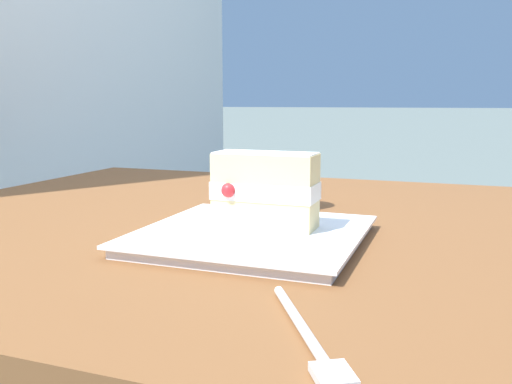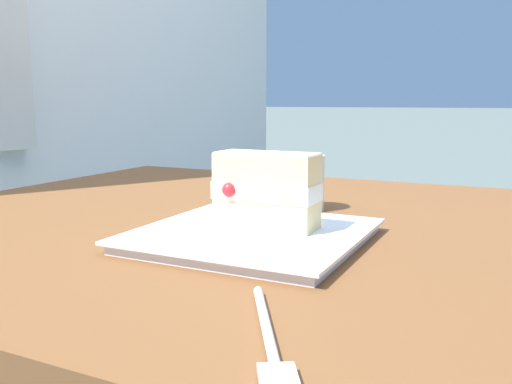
% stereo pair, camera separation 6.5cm
% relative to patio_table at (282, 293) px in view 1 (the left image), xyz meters
% --- Properties ---
extents(patio_table, '(1.22, 0.93, 0.75)m').
position_rel_patio_table_xyz_m(patio_table, '(0.00, 0.00, 0.00)').
color(patio_table, brown).
rests_on(patio_table, ground).
extents(dessert_plate, '(0.26, 0.26, 0.02)m').
position_rel_patio_table_xyz_m(dessert_plate, '(-0.00, 0.12, 0.12)').
color(dessert_plate, white).
rests_on(dessert_plate, patio_table).
extents(cake_slice, '(0.13, 0.07, 0.09)m').
position_rel_patio_table_xyz_m(cake_slice, '(-0.01, 0.10, 0.17)').
color(cake_slice, '#EAD18C').
rests_on(cake_slice, dessert_plate).
extents(dessert_fork, '(0.10, 0.15, 0.01)m').
position_rel_patio_table_xyz_m(dessert_fork, '(-0.14, 0.37, 0.11)').
color(dessert_fork, silver).
rests_on(dessert_fork, patio_table).
extents(coffee_cup, '(0.07, 0.07, 0.09)m').
position_rel_patio_table_xyz_m(coffee_cup, '(0.02, -0.09, 0.15)').
color(coffee_cup, silver).
rests_on(coffee_cup, patio_table).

